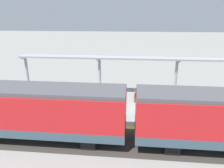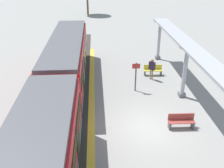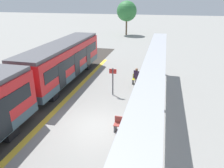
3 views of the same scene
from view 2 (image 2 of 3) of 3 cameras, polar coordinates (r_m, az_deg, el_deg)
name	(u,v)px [view 2 (image 2 of 3)]	position (r m, az deg, el deg)	size (l,w,h in m)	color
ground_plane	(148,128)	(15.03, 8.18, -9.69)	(176.00, 176.00, 0.00)	gray
tactile_edge_strip	(91,130)	(14.75, -4.69, -10.24)	(0.41, 28.86, 0.01)	yellow
trackbed	(59,131)	(14.91, -11.75, -10.34)	(3.20, 40.86, 0.01)	#38332D
train_far_carriage	(68,59)	(19.88, -9.95, 5.49)	(2.65, 12.00, 3.48)	red
canopy_pillar_third	(185,72)	(17.89, 16.00, 2.57)	(1.10, 0.44, 3.69)	slate
canopy_pillar_fourth	(159,40)	(24.64, 10.51, 9.63)	(1.10, 0.44, 3.69)	slate
canopy_beam	(212,66)	(14.12, 21.49, 3.70)	(1.20, 23.00, 0.16)	#A8AAB2
bench_near_end	(181,121)	(15.19, 15.26, -7.97)	(1.51, 0.47, 0.86)	#953C35
bench_mid_platform	(153,70)	(21.46, 9.16, 3.14)	(1.52, 0.52, 0.86)	gold
platform_info_sign	(136,74)	(18.31, 5.36, 2.22)	(0.56, 0.10, 2.20)	#4C4C51
passenger_by_the_benches	(152,67)	(20.36, 8.95, 3.82)	(0.50, 0.52, 1.74)	gray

